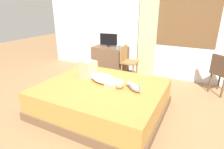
{
  "coord_description": "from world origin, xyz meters",
  "views": [
    {
      "loc": [
        1.34,
        -2.31,
        1.79
      ],
      "look_at": [
        -0.05,
        0.38,
        0.65
      ],
      "focal_mm": 29.51,
      "sensor_mm": 36.0,
      "label": 1
    }
  ],
  "objects": [
    {
      "name": "tv_monitor",
      "position": [
        -1.01,
        2.04,
        0.92
      ],
      "size": [
        0.48,
        0.1,
        0.35
      ],
      "color": "black",
      "rests_on": "desk"
    },
    {
      "name": "cup",
      "position": [
        -0.65,
        1.87,
        0.79
      ],
      "size": [
        0.08,
        0.08,
        0.09
      ],
      "primitive_type": "cylinder",
      "color": "teal",
      "rests_on": "desk"
    },
    {
      "name": "chair_by_desk",
      "position": [
        -0.36,
        1.82,
        0.51
      ],
      "size": [
        0.39,
        0.39,
        0.86
      ],
      "color": "brown",
      "rests_on": "ground"
    },
    {
      "name": "back_wall_with_window",
      "position": [
        0.02,
        2.44,
        1.45
      ],
      "size": [
        6.4,
        0.14,
        2.9
      ],
      "color": "silver",
      "rests_on": "ground"
    },
    {
      "name": "chair_spare",
      "position": [
        1.71,
        1.91,
        0.51
      ],
      "size": [
        0.53,
        0.53,
        0.86
      ],
      "color": "#4C3828",
      "rests_on": "ground"
    },
    {
      "name": "cat",
      "position": [
        0.42,
        0.24,
        0.57
      ],
      "size": [
        0.31,
        0.25,
        0.21
      ],
      "color": "gray",
      "rests_on": "bed"
    },
    {
      "name": "bed",
      "position": [
        -0.15,
        0.18,
        0.25
      ],
      "size": [
        2.1,
        1.76,
        0.5
      ],
      "color": "brown",
      "rests_on": "ground"
    },
    {
      "name": "person_lying",
      "position": [
        -0.25,
        0.3,
        0.61
      ],
      "size": [
        0.94,
        0.42,
        0.34
      ],
      "color": "silver",
      "rests_on": "bed"
    },
    {
      "name": "curtain_left",
      "position": [
        -0.03,
        2.32,
        1.2
      ],
      "size": [
        0.44,
        0.06,
        2.39
      ],
      "primitive_type": "cube",
      "color": "#ADCC75",
      "rests_on": "ground"
    },
    {
      "name": "ground_plane",
      "position": [
        0.0,
        0.0,
        0.0
      ],
      "size": [
        16.0,
        16.0,
        0.0
      ],
      "primitive_type": "plane",
      "color": "olive"
    },
    {
      "name": "desk",
      "position": [
        -0.95,
        2.04,
        0.37
      ],
      "size": [
        0.9,
        0.56,
        0.74
      ],
      "color": "brown",
      "rests_on": "ground"
    }
  ]
}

